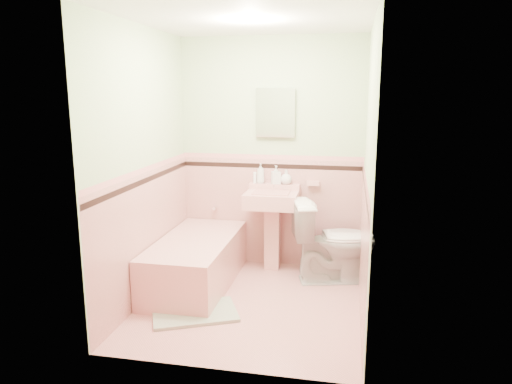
% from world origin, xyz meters
% --- Properties ---
extents(floor, '(2.20, 2.20, 0.00)m').
position_xyz_m(floor, '(0.00, 0.00, 0.00)').
color(floor, '#DB948F').
rests_on(floor, ground).
extents(ceiling, '(2.20, 2.20, 0.00)m').
position_xyz_m(ceiling, '(0.00, 0.00, 2.50)').
color(ceiling, white).
rests_on(ceiling, ground).
extents(wall_back, '(2.50, 0.00, 2.50)m').
position_xyz_m(wall_back, '(0.00, 1.10, 1.25)').
color(wall_back, '#F6EAC9').
rests_on(wall_back, ground).
extents(wall_front, '(2.50, 0.00, 2.50)m').
position_xyz_m(wall_front, '(0.00, -1.10, 1.25)').
color(wall_front, '#F6EAC9').
rests_on(wall_front, ground).
extents(wall_left, '(0.00, 2.50, 2.50)m').
position_xyz_m(wall_left, '(-1.00, 0.00, 1.25)').
color(wall_left, '#F6EAC9').
rests_on(wall_left, ground).
extents(wall_right, '(0.00, 2.50, 2.50)m').
position_xyz_m(wall_right, '(1.00, 0.00, 1.25)').
color(wall_right, '#F6EAC9').
rests_on(wall_right, ground).
extents(wainscot_back, '(2.00, 0.00, 2.00)m').
position_xyz_m(wainscot_back, '(0.00, 1.09, 0.60)').
color(wainscot_back, '#DD9994').
rests_on(wainscot_back, ground).
extents(wainscot_front, '(2.00, 0.00, 2.00)m').
position_xyz_m(wainscot_front, '(0.00, -1.09, 0.60)').
color(wainscot_front, '#DD9994').
rests_on(wainscot_front, ground).
extents(wainscot_left, '(0.00, 2.20, 2.20)m').
position_xyz_m(wainscot_left, '(-0.99, 0.00, 0.60)').
color(wainscot_left, '#DD9994').
rests_on(wainscot_left, ground).
extents(wainscot_right, '(0.00, 2.20, 2.20)m').
position_xyz_m(wainscot_right, '(0.99, 0.00, 0.60)').
color(wainscot_right, '#DD9994').
rests_on(wainscot_right, ground).
extents(accent_back, '(2.00, 0.00, 2.00)m').
position_xyz_m(accent_back, '(0.00, 1.08, 1.12)').
color(accent_back, black).
rests_on(accent_back, ground).
extents(accent_front, '(2.00, 0.00, 2.00)m').
position_xyz_m(accent_front, '(0.00, -1.08, 1.12)').
color(accent_front, black).
rests_on(accent_front, ground).
extents(accent_left, '(0.00, 2.20, 2.20)m').
position_xyz_m(accent_left, '(-0.98, 0.00, 1.12)').
color(accent_left, black).
rests_on(accent_left, ground).
extents(accent_right, '(0.00, 2.20, 2.20)m').
position_xyz_m(accent_right, '(0.98, 0.00, 1.12)').
color(accent_right, black).
rests_on(accent_right, ground).
extents(cap_back, '(2.00, 0.00, 2.00)m').
position_xyz_m(cap_back, '(0.00, 1.08, 1.22)').
color(cap_back, '#DB8687').
rests_on(cap_back, ground).
extents(cap_front, '(2.00, 0.00, 2.00)m').
position_xyz_m(cap_front, '(0.00, -1.08, 1.22)').
color(cap_front, '#DB8687').
rests_on(cap_front, ground).
extents(cap_left, '(0.00, 2.20, 2.20)m').
position_xyz_m(cap_left, '(-0.98, 0.00, 1.22)').
color(cap_left, '#DB8687').
rests_on(cap_left, ground).
extents(cap_right, '(0.00, 2.20, 2.20)m').
position_xyz_m(cap_right, '(0.98, 0.00, 1.22)').
color(cap_right, '#DB8687').
rests_on(cap_right, ground).
extents(bathtub, '(0.70, 1.50, 0.45)m').
position_xyz_m(bathtub, '(-0.63, 0.33, 0.23)').
color(bathtub, '#D6938F').
rests_on(bathtub, floor).
extents(tub_faucet, '(0.04, 0.12, 0.04)m').
position_xyz_m(tub_faucet, '(-0.63, 1.05, 0.63)').
color(tub_faucet, silver).
rests_on(tub_faucet, wall_back).
extents(sink, '(0.56, 0.48, 0.87)m').
position_xyz_m(sink, '(0.05, 0.86, 0.44)').
color(sink, '#D6938F').
rests_on(sink, floor).
extents(sink_faucet, '(0.02, 0.02, 0.10)m').
position_xyz_m(sink_faucet, '(0.05, 1.00, 0.95)').
color(sink_faucet, silver).
rests_on(sink_faucet, sink).
extents(medicine_cabinet, '(0.39, 0.04, 0.49)m').
position_xyz_m(medicine_cabinet, '(0.05, 1.07, 1.70)').
color(medicine_cabinet, white).
rests_on(medicine_cabinet, wall_back).
extents(soap_dish, '(0.13, 0.08, 0.04)m').
position_xyz_m(soap_dish, '(0.47, 1.06, 0.95)').
color(soap_dish, '#D6938F').
rests_on(soap_dish, wall_back).
extents(soap_bottle_left, '(0.10, 0.10, 0.22)m').
position_xyz_m(soap_bottle_left, '(-0.11, 1.04, 1.04)').
color(soap_bottle_left, '#B2B2B2').
rests_on(soap_bottle_left, sink).
extents(soap_bottle_mid, '(0.12, 0.12, 0.20)m').
position_xyz_m(soap_bottle_mid, '(0.06, 1.04, 1.03)').
color(soap_bottle_mid, '#B2B2B2').
rests_on(soap_bottle_mid, sink).
extents(soap_bottle_right, '(0.16, 0.16, 0.16)m').
position_xyz_m(soap_bottle_right, '(0.18, 1.04, 1.01)').
color(soap_bottle_right, '#B2B2B2').
rests_on(soap_bottle_right, sink).
extents(tube, '(0.04, 0.04, 0.12)m').
position_xyz_m(tube, '(-0.17, 1.04, 0.99)').
color(tube, white).
rests_on(tube, sink).
extents(toilet, '(0.93, 0.67, 0.85)m').
position_xyz_m(toilet, '(0.72, 0.71, 0.42)').
color(toilet, white).
rests_on(toilet, floor).
extents(bucket, '(0.30, 0.30, 0.27)m').
position_xyz_m(bucket, '(0.53, 0.91, 0.13)').
color(bucket, '#191A99').
rests_on(bucket, floor).
extents(bath_mat, '(0.86, 0.74, 0.03)m').
position_xyz_m(bath_mat, '(-0.44, -0.32, 0.01)').
color(bath_mat, gray).
rests_on(bath_mat, floor).
extents(shoe, '(0.16, 0.11, 0.06)m').
position_xyz_m(shoe, '(-0.46, -0.36, 0.06)').
color(shoe, '#BF1E59').
rests_on(shoe, bath_mat).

